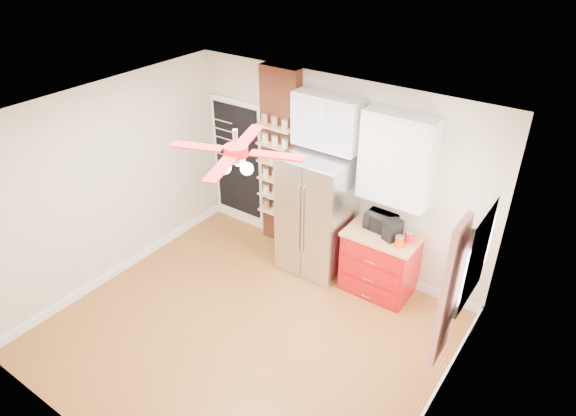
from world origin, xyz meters
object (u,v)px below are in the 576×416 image
Objects in this scene: toaster_oven at (381,222)px; pantry_jar_oats at (272,157)px; coffee_maker at (393,230)px; canister_left at (399,242)px; ceiling_fan at (236,151)px; red_cabinet at (380,262)px; fridge at (316,214)px.

toaster_oven is 3.01× the size of pantry_jar_oats.
coffee_maker is 2.01m from pantry_jar_oats.
canister_left is (0.14, -0.11, -0.06)m from coffee_maker.
ceiling_fan is 5.45× the size of coffee_maker.
red_cabinet is 0.60m from coffee_maker.
coffee_maker is 1.89× the size of canister_left.
ceiling_fan is 2.43m from canister_left.
fridge is 6.81× the size of coffee_maker.
pantry_jar_oats reaches higher than toaster_oven.
canister_left is at bearing -16.35° from coffee_maker.
coffee_maker is at bearing 56.93° from ceiling_fan.
pantry_jar_oats is (-0.85, 0.15, 0.56)m from fridge.
fridge is 1.03m from pantry_jar_oats.
red_cabinet is (0.97, 0.05, -0.42)m from fridge.
coffee_maker is (1.11, 0.00, 0.15)m from fridge.
red_cabinet is 6.92× the size of canister_left.
canister_left is at bearing -6.80° from pantry_jar_oats.
red_cabinet is 0.61m from canister_left.
coffee_maker is (1.06, 1.63, -1.40)m from ceiling_fan.
pantry_jar_oats reaches higher than red_cabinet.
toaster_oven is 1.52× the size of coffee_maker.
toaster_oven is (-0.08, 0.08, 0.56)m from red_cabinet.
red_cabinet is 3.66× the size of coffee_maker.
ceiling_fan is (0.05, -1.63, 1.55)m from fridge.
ceiling_fan is 2.40m from coffee_maker.
fridge is 1.06m from red_cabinet.
red_cabinet is 2.75m from ceiling_fan.
toaster_oven is 1.79m from pantry_jar_oats.
fridge is 0.91m from toaster_oven.
fridge is at bearing 91.76° from ceiling_fan.
fridge is 1.26m from canister_left.
toaster_oven is 2.88× the size of canister_left.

